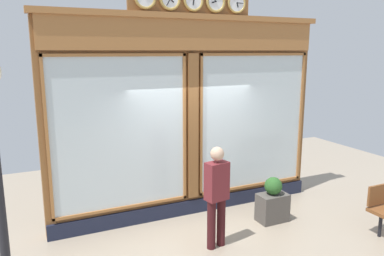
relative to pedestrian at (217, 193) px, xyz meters
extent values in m
cube|color=brown|center=(-0.20, -1.52, 0.93)|extent=(5.42, 0.30, 3.71)
cube|color=#191E33|center=(-0.20, -1.35, -0.79)|extent=(5.42, 0.08, 0.28)
cube|color=#A56936|center=(-0.20, -1.33, 2.51)|extent=(5.31, 0.08, 0.55)
cube|color=#A56936|center=(-0.20, -1.35, 2.83)|extent=(5.53, 0.20, 0.10)
cube|color=silver|center=(-1.58, -1.35, 0.80)|extent=(2.36, 0.02, 2.67)
cube|color=#A56936|center=(-1.58, -1.33, 2.16)|extent=(2.46, 0.04, 0.05)
cube|color=#A56936|center=(-1.58, -1.33, -0.56)|extent=(2.46, 0.04, 0.05)
cube|color=#A56936|center=(-2.78, -1.33, 0.80)|extent=(0.05, 0.04, 2.77)
cube|color=#A56936|center=(-0.37, -1.33, 0.80)|extent=(0.05, 0.04, 2.77)
cube|color=silver|center=(1.18, -1.35, 0.80)|extent=(2.36, 0.02, 2.67)
cube|color=#A56936|center=(1.18, -1.33, 2.16)|extent=(2.46, 0.04, 0.05)
cube|color=#A56936|center=(1.18, -1.33, -0.56)|extent=(2.46, 0.04, 0.05)
cube|color=#A56936|center=(2.39, -1.33, 0.80)|extent=(0.05, 0.04, 2.77)
cube|color=#A56936|center=(-0.02, -1.33, 0.80)|extent=(0.05, 0.04, 2.77)
cube|color=brown|center=(-0.20, -1.34, 0.80)|extent=(0.20, 0.10, 2.77)
cube|color=brown|center=(-0.20, -1.39, 3.10)|extent=(2.36, 0.06, 0.58)
cylinder|color=white|center=(-1.09, -1.31, 3.10)|extent=(0.31, 0.02, 0.31)
torus|color=#B79347|center=(-1.09, -1.30, 3.10)|extent=(0.38, 0.04, 0.38)
cube|color=black|center=(-1.10, -1.29, 3.06)|extent=(0.04, 0.01, 0.09)
cube|color=black|center=(-1.15, -1.29, 3.10)|extent=(0.13, 0.01, 0.01)
sphere|color=black|center=(-1.09, -1.29, 3.10)|extent=(0.02, 0.02, 0.02)
cylinder|color=white|center=(-0.64, -1.31, 3.10)|extent=(0.31, 0.02, 0.31)
torus|color=#B79347|center=(-0.64, -1.30, 3.10)|extent=(0.39, 0.05, 0.39)
cube|color=black|center=(-0.60, -1.29, 3.09)|extent=(0.09, 0.01, 0.04)
sphere|color=black|center=(-0.64, -1.29, 3.10)|extent=(0.02, 0.02, 0.02)
cylinder|color=white|center=(-0.20, -1.31, 3.10)|extent=(0.31, 0.02, 0.31)
torus|color=#B79347|center=(-0.20, -1.30, 3.10)|extent=(0.39, 0.05, 0.39)
cube|color=black|center=(-0.19, -1.29, 3.06)|extent=(0.03, 0.01, 0.09)
sphere|color=black|center=(-0.20, -1.29, 3.10)|extent=(0.02, 0.02, 0.02)
cube|color=black|center=(0.22, -1.29, 3.08)|extent=(0.08, 0.01, 0.07)
cube|color=black|center=(0.28, -1.29, 3.05)|extent=(0.08, 0.01, 0.12)
cylinder|color=#3A1316|center=(0.10, 0.02, -0.52)|extent=(0.14, 0.14, 0.82)
cylinder|color=#3A1316|center=(-0.10, -0.02, -0.52)|extent=(0.14, 0.14, 0.82)
cube|color=maroon|center=(0.00, 0.00, 0.20)|extent=(0.39, 0.28, 0.62)
sphere|color=tan|center=(0.00, 0.00, 0.65)|extent=(0.22, 0.22, 0.22)
cylinder|color=black|center=(3.02, 0.88, 0.48)|extent=(0.10, 0.10, 2.82)
cube|color=#4C4742|center=(-1.42, -0.40, -0.66)|extent=(0.56, 0.36, 0.53)
sphere|color=#285623|center=(-1.42, -0.40, -0.23)|extent=(0.33, 0.33, 0.33)
cylinder|color=black|center=(-2.74, 0.89, -0.71)|extent=(0.06, 0.06, 0.45)
camera|label=1|loc=(2.75, 5.00, 2.22)|focal=35.28mm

